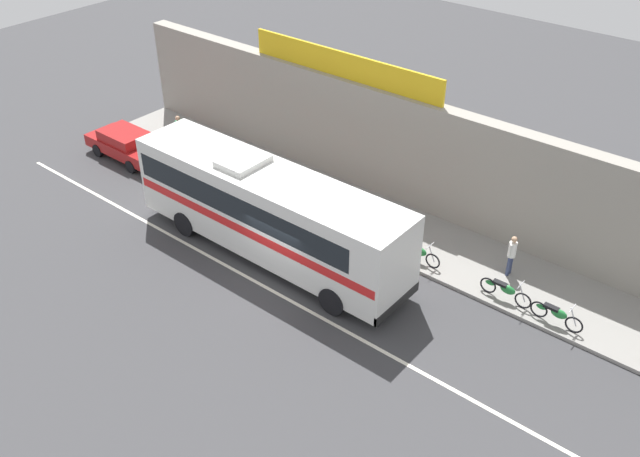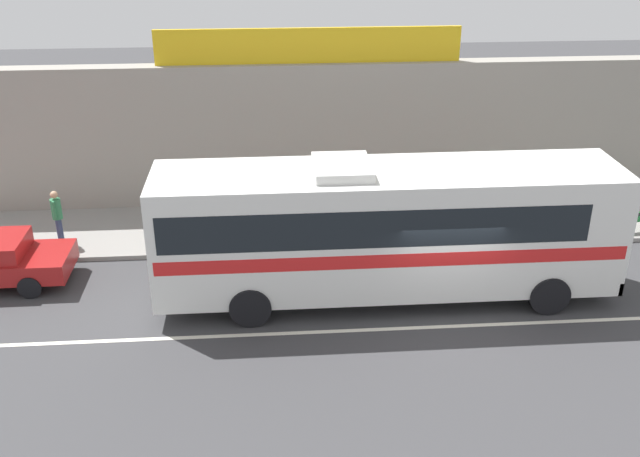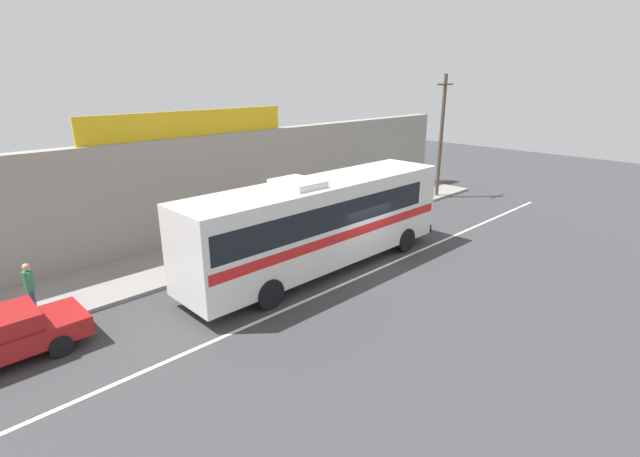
# 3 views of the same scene
# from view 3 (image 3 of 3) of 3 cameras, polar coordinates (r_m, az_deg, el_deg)

# --- Properties ---
(ground_plane) EXTENTS (70.00, 70.00, 0.00)m
(ground_plane) POSITION_cam_3_polar(r_m,az_deg,el_deg) (18.98, 4.88, -4.49)
(ground_plane) COLOR #3A3A3D
(sidewalk_slab) EXTENTS (30.00, 3.60, 0.14)m
(sidewalk_slab) POSITION_cam_3_polar(r_m,az_deg,el_deg) (22.46, -5.16, -0.65)
(sidewalk_slab) COLOR gray
(sidewalk_slab) RESTS_ON ground_plane
(storefront_facade) EXTENTS (30.00, 0.70, 4.80)m
(storefront_facade) POSITION_cam_3_polar(r_m,az_deg,el_deg) (23.49, -8.67, 5.97)
(storefront_facade) COLOR gray
(storefront_facade) RESTS_ON ground_plane
(storefront_billboard) EXTENTS (9.69, 0.12, 1.10)m
(storefront_billboard) POSITION_cam_3_polar(r_m,az_deg,el_deg) (21.49, -15.57, 12.36)
(storefront_billboard) COLOR gold
(storefront_billboard) RESTS_ON storefront_facade
(road_center_stripe) EXTENTS (30.00, 0.14, 0.01)m
(road_center_stripe) POSITION_cam_3_polar(r_m,az_deg,el_deg) (18.51, 6.75, -5.15)
(road_center_stripe) COLOR silver
(road_center_stripe) RESTS_ON ground_plane
(intercity_bus) EXTENTS (11.80, 2.66, 3.78)m
(intercity_bus) POSITION_cam_3_polar(r_m,az_deg,el_deg) (17.81, -0.08, 1.11)
(intercity_bus) COLOR silver
(intercity_bus) RESTS_ON ground_plane
(utility_pole) EXTENTS (1.60, 0.22, 7.32)m
(utility_pole) POSITION_cam_3_polar(r_m,az_deg,el_deg) (29.67, 14.70, 11.12)
(utility_pole) COLOR brown
(utility_pole) RESTS_ON sidewalk_slab
(motorcycle_blue) EXTENTS (1.85, 0.56, 0.94)m
(motorcycle_blue) POSITION_cam_3_polar(r_m,az_deg,el_deg) (27.70, 11.02, 3.80)
(motorcycle_blue) COLOR black
(motorcycle_blue) RESTS_ON sidewalk_slab
(motorcycle_green) EXTENTS (1.95, 0.56, 0.94)m
(motorcycle_green) POSITION_cam_3_polar(r_m,az_deg,el_deg) (26.25, 8.48, 3.14)
(motorcycle_green) COLOR black
(motorcycle_green) RESTS_ON sidewalk_slab
(motorcycle_black) EXTENTS (1.89, 0.56, 0.94)m
(motorcycle_black) POSITION_cam_3_polar(r_m,az_deg,el_deg) (23.59, 3.19, 1.59)
(motorcycle_black) COLOR black
(motorcycle_black) RESTS_ON sidewalk_slab
(pedestrian_by_curb) EXTENTS (0.30, 0.48, 1.67)m
(pedestrian_by_curb) POSITION_cam_3_polar(r_m,az_deg,el_deg) (26.58, 5.36, 4.66)
(pedestrian_by_curb) COLOR navy
(pedestrian_by_curb) RESTS_ON sidewalk_slab
(pedestrian_far_right) EXTENTS (0.30, 0.48, 1.69)m
(pedestrian_far_right) POSITION_cam_3_polar(r_m,az_deg,el_deg) (17.15, -32.15, -5.87)
(pedestrian_far_right) COLOR navy
(pedestrian_far_right) RESTS_ON sidewalk_slab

